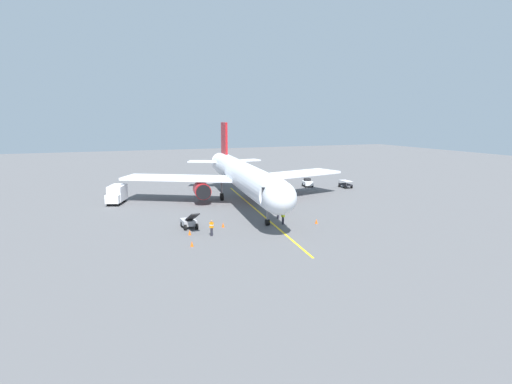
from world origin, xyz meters
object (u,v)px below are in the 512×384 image
object	(u,v)px
tug_starboard_side	(308,183)
baggage_cart_near_nose	(346,184)
box_truck_portside	(117,194)
safety_cone_nose_left	(192,244)
safety_cone_wing_port	(190,232)
safety_cone_nose_right	(316,221)
airplane	(242,176)
ground_crew_wing_walker	(212,228)
belt_loader_rear_apron	(189,222)
safety_cone_wing_starboard	(223,225)
ground_crew_marshaller	(283,217)
ground_crew_loader	(278,212)

from	to	relation	value
tug_starboard_side	baggage_cart_near_nose	bearing A→B (deg)	148.06
baggage_cart_near_nose	box_truck_portside	distance (m)	38.92
safety_cone_nose_left	safety_cone_wing_port	xyz separation A→B (m)	(-0.75, -4.21, 0.00)
safety_cone_nose_left	safety_cone_nose_right	size ratio (longest dim) A/B	1.00
airplane	ground_crew_wing_walker	world-z (taller)	airplane
belt_loader_rear_apron	safety_cone_wing_port	xyz separation A→B (m)	(0.62, 2.93, -0.44)
belt_loader_rear_apron	safety_cone_nose_left	world-z (taller)	belt_loader_rear_apron
safety_cone_nose_left	safety_cone_wing_starboard	distance (m)	7.87
airplane	ground_crew_marshaller	xyz separation A→B (m)	(-0.03, 13.87, -3.12)
ground_crew_wing_walker	safety_cone_nose_left	distance (m)	4.14
ground_crew_wing_walker	safety_cone_wing_starboard	bearing A→B (deg)	-125.75
safety_cone_wing_port	safety_cone_nose_right	bearing A→B (deg)	177.87
safety_cone_wing_port	baggage_cart_near_nose	bearing A→B (deg)	-147.76
ground_crew_marshaller	safety_cone_wing_port	xyz separation A→B (m)	(11.19, 0.57, -0.61)
baggage_cart_near_nose	belt_loader_rear_apron	xyz separation A→B (m)	(32.33, 17.86, 0.06)
ground_crew_loader	airplane	bearing A→B (deg)	-86.27
ground_crew_loader	tug_starboard_side	xyz separation A→B (m)	(-15.36, -20.91, -0.18)
safety_cone_nose_left	safety_cone_wing_starboard	world-z (taller)	same
tug_starboard_side	safety_cone_nose_left	size ratio (longest dim) A/B	4.66
box_truck_portside	safety_cone_wing_port	size ratio (longest dim) A/B	9.08
airplane	ground_crew_loader	distance (m)	11.47
ground_crew_loader	safety_cone_wing_starboard	world-z (taller)	ground_crew_loader
safety_cone_nose_right	safety_cone_wing_starboard	world-z (taller)	same
safety_cone_nose_right	safety_cone_wing_starboard	bearing A→B (deg)	-12.65
safety_cone_nose_right	safety_cone_wing_starboard	xyz separation A→B (m)	(10.72, -2.40, 0.00)
airplane	baggage_cart_near_nose	size ratio (longest dim) A/B	15.28
ground_crew_wing_walker	baggage_cart_near_nose	xyz separation A→B (m)	(-30.88, -22.02, -0.23)
tug_starboard_side	safety_cone_nose_right	xyz separation A→B (m)	(12.24, 24.90, -0.43)
ground_crew_loader	baggage_cart_near_nose	distance (m)	27.29
safety_cone_nose_right	safety_cone_wing_port	xyz separation A→B (m)	(15.00, -0.56, 0.00)
tug_starboard_side	safety_cone_nose_right	bearing A→B (deg)	63.83
ground_crew_wing_walker	safety_cone_wing_starboard	world-z (taller)	ground_crew_wing_walker
belt_loader_rear_apron	ground_crew_marshaller	bearing A→B (deg)	167.45
ground_crew_loader	box_truck_portside	bearing A→B (deg)	-43.97
airplane	box_truck_portside	size ratio (longest dim) A/B	8.07
ground_crew_wing_walker	safety_cone_wing_starboard	xyz separation A→B (m)	(-2.22, -3.08, -0.61)
safety_cone_wing_port	belt_loader_rear_apron	bearing A→B (deg)	-101.98
baggage_cart_near_nose	safety_cone_wing_port	bearing A→B (deg)	32.24
box_truck_portside	safety_cone_wing_starboard	bearing A→B (deg)	118.59
ground_crew_marshaller	box_truck_portside	world-z (taller)	box_truck_portside
ground_crew_marshaller	ground_crew_wing_walker	bearing A→B (deg)	11.20
ground_crew_wing_walker	tug_starboard_side	bearing A→B (deg)	-134.54
airplane	safety_cone_wing_starboard	distance (m)	14.83
ground_crew_loader	safety_cone_wing_port	distance (m)	12.39
belt_loader_rear_apron	ground_crew_loader	bearing A→B (deg)	-177.44
airplane	safety_cone_wing_starboard	size ratio (longest dim) A/B	73.29
ground_crew_wing_walker	baggage_cart_near_nose	size ratio (longest dim) A/B	0.65
airplane	safety_cone_nose_left	bearing A→B (deg)	57.43
box_truck_portside	tug_starboard_side	size ratio (longest dim) A/B	1.95
ground_crew_wing_walker	tug_starboard_side	xyz separation A→B (m)	(-25.17, -25.58, -0.18)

